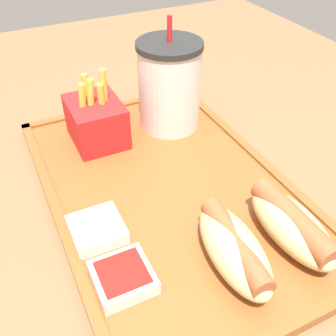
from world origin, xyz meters
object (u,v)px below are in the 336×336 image
Objects in this scene: soda_cup at (169,85)px; fries_carton at (96,120)px; hot_dog_far at (292,225)px; sauce_cup_mayo at (97,229)px; hot_dog_near at (234,248)px; sauce_cup_ketchup at (123,277)px.

fries_carton is at bearing -93.17° from soda_cup.
sauce_cup_mayo is (-0.10, -0.18, -0.01)m from hot_dog_far.
hot_dog_far is at bearing 90.00° from hot_dog_near.
sauce_cup_ketchup is at bearing -12.42° from fries_carton.
soda_cup is at bearing 134.96° from sauce_cup_mayo.
sauce_cup_ketchup is (0.25, -0.05, -0.02)m from fries_carton.
hot_dog_near is 2.32× the size of sauce_cup_mayo.
soda_cup is 1.53× the size of fries_carton.
sauce_cup_ketchup is at bearing -34.71° from soda_cup.
hot_dog_near is 0.11m from sauce_cup_ketchup.
sauce_cup_mayo is at bearing -18.18° from fries_carton.
fries_carton is 1.93× the size of sauce_cup_mayo.
hot_dog_near is (0.27, -0.06, -0.04)m from soda_cup.
sauce_cup_mayo is at bearing -130.61° from hot_dog_near.
hot_dog_far reaches higher than hot_dog_near.
sauce_cup_mayo is at bearing -45.04° from soda_cup.
sauce_cup_ketchup is (-0.03, -0.18, -0.01)m from hot_dog_far.
sauce_cup_mayo is 0.07m from sauce_cup_ketchup.
soda_cup is 0.27m from hot_dog_far.
soda_cup is 0.30m from sauce_cup_ketchup.
soda_cup is at bearing 167.76° from hot_dog_near.
hot_dog_near is at bearing 11.32° from fries_carton.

